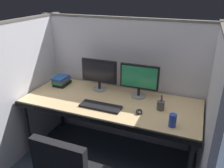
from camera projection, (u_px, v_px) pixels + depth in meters
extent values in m
cube|color=silver|center=(124.00, 83.00, 2.83)|extent=(2.20, 0.05, 1.55)
cube|color=#605B56|center=(125.00, 18.00, 2.52)|extent=(2.21, 0.06, 0.02)
cube|color=silver|center=(30.00, 88.00, 2.71)|extent=(0.05, 1.40, 1.55)
cube|color=#605B56|center=(19.00, 20.00, 2.40)|extent=(0.06, 1.41, 0.02)
cube|color=silver|center=(209.00, 121.00, 2.03)|extent=(0.05, 1.40, 1.55)
cube|color=tan|center=(110.00, 103.00, 2.48)|extent=(1.90, 0.80, 0.04)
cube|color=black|center=(95.00, 121.00, 2.14)|extent=(1.90, 0.02, 0.05)
cylinder|color=black|center=(28.00, 130.00, 2.63)|extent=(0.04, 0.04, 0.70)
cylinder|color=black|center=(61.00, 104.00, 3.21)|extent=(0.04, 0.04, 0.70)
cylinder|color=black|center=(193.00, 132.00, 2.61)|extent=(0.04, 0.04, 0.70)
cylinder|color=gray|center=(100.00, 89.00, 2.74)|extent=(0.17, 0.17, 0.01)
cylinder|color=black|center=(99.00, 85.00, 2.72)|extent=(0.03, 0.03, 0.09)
cube|color=black|center=(99.00, 71.00, 2.65)|extent=(0.43, 0.03, 0.27)
cube|color=black|center=(98.00, 71.00, 2.63)|extent=(0.39, 0.01, 0.23)
cylinder|color=gray|center=(138.00, 96.00, 2.57)|extent=(0.17, 0.17, 0.01)
cylinder|color=black|center=(139.00, 92.00, 2.55)|extent=(0.03, 0.03, 0.09)
cube|color=black|center=(139.00, 77.00, 2.48)|extent=(0.43, 0.03, 0.27)
cube|color=#268C59|center=(139.00, 77.00, 2.46)|extent=(0.39, 0.01, 0.23)
cube|color=black|center=(101.00, 106.00, 2.33)|extent=(0.43, 0.15, 0.02)
ellipsoid|color=black|center=(139.00, 111.00, 2.22)|extent=(0.06, 0.10, 0.03)
cylinder|color=#59595B|center=(139.00, 109.00, 2.23)|extent=(0.01, 0.01, 0.01)
cube|color=black|center=(62.00, 83.00, 2.87)|extent=(0.15, 0.21, 0.04)
cube|color=#26723F|center=(61.00, 81.00, 2.85)|extent=(0.15, 0.21, 0.03)
cube|color=#4C3366|center=(62.00, 79.00, 2.84)|extent=(0.15, 0.21, 0.02)
cube|color=#1E478C|center=(60.00, 78.00, 2.83)|extent=(0.15, 0.21, 0.02)
cylinder|color=#4C4742|center=(161.00, 105.00, 2.27)|extent=(0.08, 0.08, 0.09)
cylinder|color=red|center=(162.00, 102.00, 2.26)|extent=(0.01, 0.01, 0.15)
cylinder|color=#263FB2|center=(162.00, 103.00, 2.26)|extent=(0.01, 0.01, 0.14)
cylinder|color=black|center=(161.00, 102.00, 2.25)|extent=(0.01, 0.01, 0.16)
cylinder|color=#263FB2|center=(173.00, 120.00, 2.00)|extent=(0.07, 0.07, 0.12)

